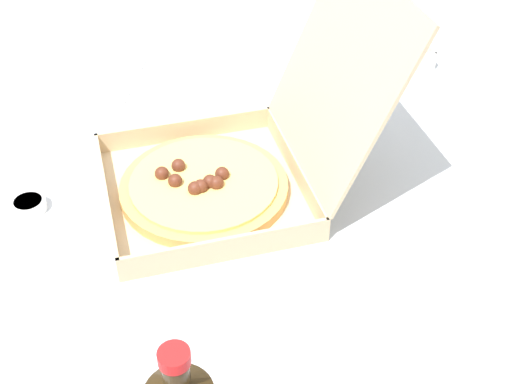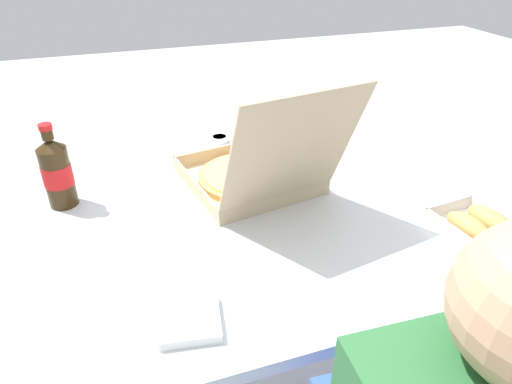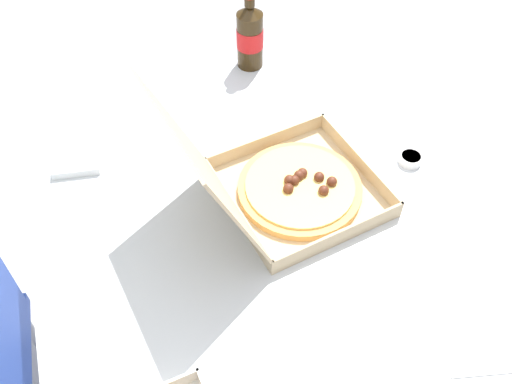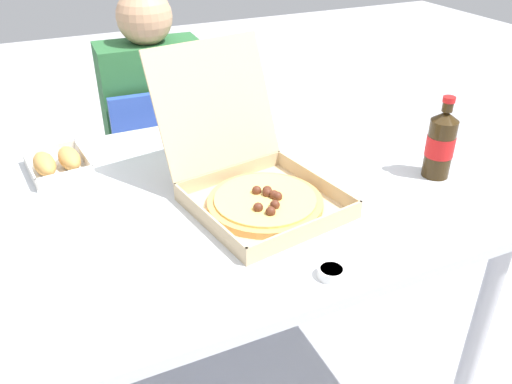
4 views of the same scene
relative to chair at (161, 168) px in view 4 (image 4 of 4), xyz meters
The scene contains 9 objects.
dining_table 0.74m from the chair, 90.29° to the right, with size 1.27×0.96×0.76m.
chair is the anchor object (origin of this frame).
diner_person 0.21m from the chair, 87.32° to the left, with size 0.37×0.41×1.15m.
pizza_box_open 0.86m from the chair, 87.00° to the right, with size 0.40×0.50×0.35m.
bread_side_box 0.65m from the chair, 132.22° to the right, with size 0.17×0.20×0.06m.
cola_bottle 1.10m from the chair, 58.34° to the right, with size 0.07×0.07×0.22m.
paper_menu 1.13m from the chair, 109.19° to the right, with size 0.21×0.15×0.00m, color white.
napkin_pile 0.56m from the chair, 49.64° to the right, with size 0.11×0.11×0.02m, color white.
dipping_sauce_cup 1.16m from the chair, 87.04° to the right, with size 0.06×0.06×0.02m.
Camera 4 is at (-0.42, -1.10, 1.45)m, focal length 36.85 mm.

